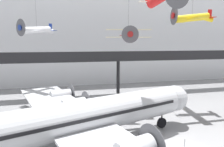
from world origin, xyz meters
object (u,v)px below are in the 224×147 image
Objects in this scene: suspended_plane_cream_biplane at (128,34)px; suspended_plane_yellow_lowwing at (192,18)px; airliner_silver_main at (70,120)px; stanchion_barrier at (185,146)px; suspended_plane_white_twin at (37,30)px.

suspended_plane_yellow_lowwing is (10.12, -0.65, 2.59)m from suspended_plane_cream_biplane.
stanchion_barrier is at bearing -25.47° from airliner_silver_main.
stanchion_barrier is (11.34, -1.45, -3.17)m from airliner_silver_main.
airliner_silver_main is 16.37m from suspended_plane_cream_biplane.
suspended_plane_white_twin is at bearing -9.68° from suspended_plane_yellow_lowwing.
suspended_plane_white_twin is 27.64m from stanchion_barrier.
suspended_plane_cream_biplane is at bearing 114.07° from suspended_plane_white_twin.
suspended_plane_yellow_lowwing is (19.23, 10.02, 11.03)m from airliner_silver_main.
airliner_silver_main reaches higher than stanchion_barrier.
stanchion_barrier is (2.23, -12.12, -11.61)m from suspended_plane_cream_biplane.
suspended_plane_white_twin reaches higher than suspended_plane_cream_biplane.
suspended_plane_yellow_lowwing is at bearing 55.46° from stanchion_barrier.
suspended_plane_cream_biplane is 10.47m from suspended_plane_yellow_lowwing.
airliner_silver_main is at bearing 35.00° from suspended_plane_yellow_lowwing.
suspended_plane_yellow_lowwing is at bearing 122.99° from suspended_plane_white_twin.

